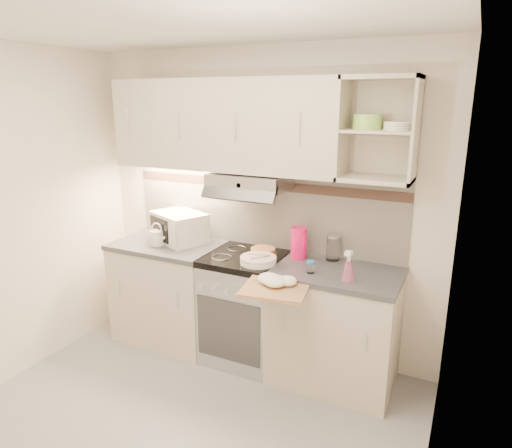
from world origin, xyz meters
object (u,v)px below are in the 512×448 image
object	(u,v)px
spray_bottle	(348,268)
watering_can	(158,237)
microwave	(179,227)
pink_pitcher	(299,243)
glass_jar	(333,247)
cutting_board	(276,288)
electric_range	(245,307)
plate_stack	(258,260)

from	to	relation	value
spray_bottle	watering_can	bearing A→B (deg)	-178.33
microwave	spray_bottle	xyz separation A→B (m)	(1.55, -0.23, -0.04)
pink_pitcher	watering_can	bearing A→B (deg)	-149.17
glass_jar	cutting_board	size ratio (longest dim) A/B	0.47
microwave	watering_can	bearing A→B (deg)	-96.80
glass_jar	spray_bottle	distance (m)	0.41
electric_range	glass_jar	size ratio (longest dim) A/B	4.48
plate_stack	glass_jar	size ratio (longest dim) A/B	1.37
glass_jar	spray_bottle	xyz separation A→B (m)	(0.21, -0.35, -0.01)
electric_range	spray_bottle	xyz separation A→B (m)	(0.87, -0.15, 0.54)
pink_pitcher	spray_bottle	xyz separation A→B (m)	(0.46, -0.28, -0.03)
electric_range	cutting_board	world-z (taller)	electric_range
watering_can	cutting_board	world-z (taller)	watering_can
pink_pitcher	spray_bottle	bearing A→B (deg)	-10.18
microwave	plate_stack	world-z (taller)	microwave
pink_pitcher	electric_range	bearing A→B (deg)	-141.30
microwave	spray_bottle	bearing A→B (deg)	15.60
watering_can	cutting_board	size ratio (longest dim) A/B	0.54
plate_stack	glass_jar	world-z (taller)	glass_jar
electric_range	glass_jar	world-z (taller)	glass_jar
watering_can	glass_jar	size ratio (longest dim) A/B	1.14
pink_pitcher	cutting_board	size ratio (longest dim) A/B	0.58
plate_stack	microwave	bearing A→B (deg)	166.73
watering_can	plate_stack	distance (m)	0.96
microwave	plate_stack	bearing A→B (deg)	10.92
microwave	electric_range	bearing A→B (deg)	16.89
microwave	glass_jar	distance (m)	1.34
plate_stack	cutting_board	distance (m)	0.43
glass_jar	cutting_board	bearing A→B (deg)	-107.90
plate_stack	spray_bottle	world-z (taller)	spray_bottle
glass_jar	electric_range	bearing A→B (deg)	-163.00
plate_stack	pink_pitcher	world-z (taller)	pink_pitcher
watering_can	glass_jar	xyz separation A→B (m)	(1.44, 0.28, 0.03)
electric_range	pink_pitcher	bearing A→B (deg)	18.06
spray_bottle	cutting_board	xyz separation A→B (m)	(-0.42, -0.29, -0.12)
electric_range	pink_pitcher	distance (m)	0.71
plate_stack	glass_jar	bearing A→B (deg)	32.94
watering_can	spray_bottle	xyz separation A→B (m)	(1.65, -0.06, 0.02)
electric_range	glass_jar	distance (m)	0.88
microwave	glass_jar	world-z (taller)	microwave
spray_bottle	cutting_board	distance (m)	0.52
spray_bottle	pink_pitcher	bearing A→B (deg)	153.06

